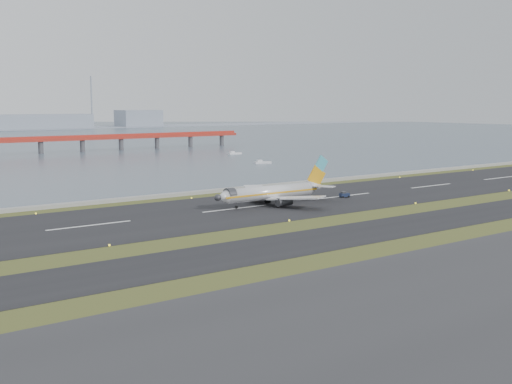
# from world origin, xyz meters

# --- Properties ---
(ground) EXTENTS (1000.00, 1000.00, 0.00)m
(ground) POSITION_xyz_m (0.00, 0.00, 0.00)
(ground) COLOR #304217
(ground) RESTS_ON ground
(taxiway_strip) EXTENTS (1000.00, 18.00, 0.10)m
(taxiway_strip) POSITION_xyz_m (0.00, -12.00, 0.05)
(taxiway_strip) COLOR black
(taxiway_strip) RESTS_ON ground
(runway_strip) EXTENTS (1000.00, 45.00, 0.10)m
(runway_strip) POSITION_xyz_m (0.00, 30.00, 0.05)
(runway_strip) COLOR black
(runway_strip) RESTS_ON ground
(seawall) EXTENTS (1000.00, 2.50, 1.00)m
(seawall) POSITION_xyz_m (0.00, 60.00, 0.50)
(seawall) COLOR gray
(seawall) RESTS_ON ground
(red_pier) EXTENTS (260.00, 5.00, 10.20)m
(red_pier) POSITION_xyz_m (20.00, 250.00, 7.28)
(red_pier) COLOR #A9281D
(red_pier) RESTS_ON ground
(airliner) EXTENTS (38.52, 32.89, 12.80)m
(airliner) POSITION_xyz_m (12.76, 29.85, 3.46)
(airliner) COLOR silver
(airliner) RESTS_ON ground
(pushback_tug) EXTENTS (3.13, 2.26, 1.81)m
(pushback_tug) POSITION_xyz_m (37.63, 27.95, 0.88)
(pushback_tug) COLOR #151E39
(pushback_tug) RESTS_ON ground
(workboat_near) EXTENTS (7.98, 4.75, 1.85)m
(workboat_near) POSITION_xyz_m (83.36, 129.28, 0.58)
(workboat_near) COLOR silver
(workboat_near) RESTS_ON ground
(workboat_far) EXTENTS (7.77, 2.62, 1.87)m
(workboat_far) POSITION_xyz_m (103.87, 182.26, 0.59)
(workboat_far) COLOR silver
(workboat_far) RESTS_ON ground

